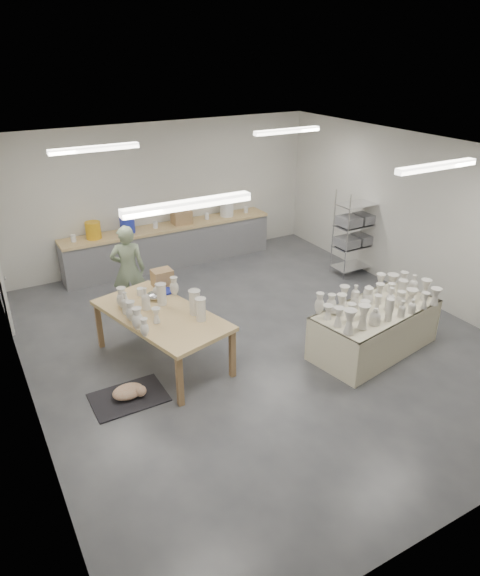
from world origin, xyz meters
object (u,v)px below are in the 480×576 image
potter (128,270)px  red_stool (126,292)px  work_table (159,309)px  drying_table (374,326)px

potter → red_stool: potter is taller
work_table → red_stool: size_ratio=6.10×
drying_table → red_stool: size_ratio=5.65×
work_table → drying_table: bearing=-40.3°
work_table → potter: potter is taller
potter → red_stool: 0.62m
drying_table → work_table: size_ratio=0.93×
red_stool → drying_table: bearing=-49.6°
drying_table → potter: 4.28m
potter → work_table: bearing=106.5°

